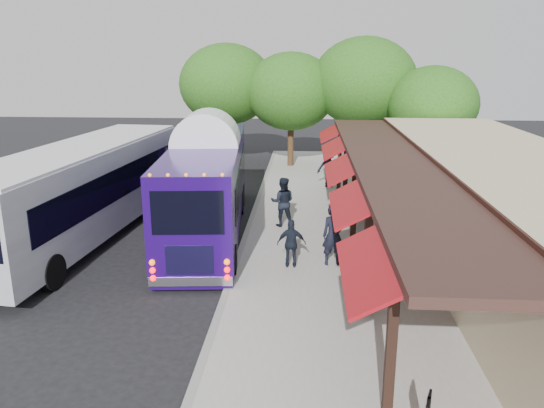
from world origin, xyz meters
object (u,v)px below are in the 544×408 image
(ped_a, at_px, (333,235))
(ped_d, at_px, (329,168))
(ped_b, at_px, (283,202))
(ped_c, at_px, (291,243))
(coach_bus, at_px, (208,181))
(city_bus, at_px, (83,188))

(ped_a, height_order, ped_d, ped_d)
(ped_b, bearing_deg, ped_c, 95.80)
(ped_a, relative_size, ped_b, 1.01)
(ped_a, distance_m, ped_b, 4.23)
(ped_c, height_order, ped_d, ped_d)
(ped_d, bearing_deg, ped_a, 105.66)
(coach_bus, distance_m, ped_c, 5.09)
(ped_a, bearing_deg, coach_bus, 134.12)
(coach_bus, distance_m, city_bus, 4.54)
(coach_bus, distance_m, ped_d, 8.49)
(ped_a, bearing_deg, ped_b, 105.95)
(coach_bus, height_order, ped_a, coach_bus)
(coach_bus, xyz_separation_m, ped_a, (4.57, -3.47, -0.85))
(city_bus, height_order, ped_a, city_bus)
(ped_a, height_order, ped_c, ped_a)
(ped_b, bearing_deg, coach_bus, 7.02)
(city_bus, height_order, ped_c, city_bus)
(city_bus, xyz_separation_m, ped_b, (7.24, 1.38, -0.78))
(ped_b, bearing_deg, city_bus, 10.27)
(city_bus, relative_size, ped_b, 6.71)
(coach_bus, relative_size, ped_c, 7.55)
(city_bus, bearing_deg, ped_c, -14.40)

